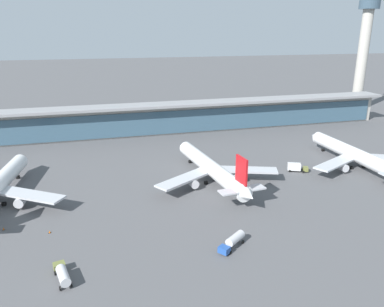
{
  "coord_description": "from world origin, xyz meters",
  "views": [
    {
      "loc": [
        -34.75,
        -113.2,
        49.44
      ],
      "look_at": [
        0.0,
        11.57,
        6.98
      ],
      "focal_mm": 35.46,
      "sensor_mm": 36.0,
      "label": 1
    }
  ],
  "objects_px": {
    "service_truck_by_tail_blue": "(233,241)",
    "safety_cone_delta": "(50,232)",
    "service_truck_under_wing_olive": "(296,167)",
    "airliner_right_stand": "(356,155)",
    "service_truck_mid_apron_olive": "(62,274)",
    "airliner_centre_stand": "(212,168)",
    "safety_cone_charlie": "(4,229)",
    "control_tower": "(364,46)"
  },
  "relations": [
    {
      "from": "service_truck_under_wing_olive",
      "to": "safety_cone_delta",
      "type": "relative_size",
      "value": 10.85
    },
    {
      "from": "airliner_right_stand",
      "to": "service_truck_by_tail_blue",
      "type": "distance_m",
      "value": 75.86
    },
    {
      "from": "service_truck_mid_apron_olive",
      "to": "control_tower",
      "type": "bearing_deg",
      "value": 37.35
    },
    {
      "from": "service_truck_by_tail_blue",
      "to": "safety_cone_delta",
      "type": "relative_size",
      "value": 11.77
    },
    {
      "from": "airliner_centre_stand",
      "to": "service_truck_under_wing_olive",
      "type": "distance_m",
      "value": 32.93
    },
    {
      "from": "airliner_right_stand",
      "to": "service_truck_under_wing_olive",
      "type": "bearing_deg",
      "value": 175.62
    },
    {
      "from": "control_tower",
      "to": "airliner_centre_stand",
      "type": "bearing_deg",
      "value": -144.75
    },
    {
      "from": "service_truck_under_wing_olive",
      "to": "safety_cone_charlie",
      "type": "bearing_deg",
      "value": -169.5
    },
    {
      "from": "service_truck_by_tail_blue",
      "to": "safety_cone_delta",
      "type": "distance_m",
      "value": 46.58
    },
    {
      "from": "control_tower",
      "to": "safety_cone_charlie",
      "type": "height_order",
      "value": "control_tower"
    },
    {
      "from": "service_truck_mid_apron_olive",
      "to": "service_truck_by_tail_blue",
      "type": "bearing_deg",
      "value": 3.54
    },
    {
      "from": "safety_cone_delta",
      "to": "airliner_right_stand",
      "type": "bearing_deg",
      "value": 10.87
    },
    {
      "from": "airliner_centre_stand",
      "to": "safety_cone_delta",
      "type": "bearing_deg",
      "value": -156.97
    },
    {
      "from": "safety_cone_delta",
      "to": "service_truck_by_tail_blue",
      "type": "bearing_deg",
      "value": -23.87
    },
    {
      "from": "airliner_centre_stand",
      "to": "airliner_right_stand",
      "type": "bearing_deg",
      "value": -0.99
    },
    {
      "from": "service_truck_under_wing_olive",
      "to": "safety_cone_delta",
      "type": "bearing_deg",
      "value": -164.97
    },
    {
      "from": "airliner_centre_stand",
      "to": "safety_cone_delta",
      "type": "relative_size",
      "value": 81.45
    },
    {
      "from": "service_truck_under_wing_olive",
      "to": "service_truck_by_tail_blue",
      "type": "bearing_deg",
      "value": -134.77
    },
    {
      "from": "service_truck_by_tail_blue",
      "to": "safety_cone_charlie",
      "type": "xyz_separation_m",
      "value": [
        -54.22,
        23.64,
        -1.39
      ]
    },
    {
      "from": "service_truck_under_wing_olive",
      "to": "service_truck_by_tail_blue",
      "type": "height_order",
      "value": "service_truck_under_wing_olive"
    },
    {
      "from": "service_truck_under_wing_olive",
      "to": "airliner_right_stand",
      "type": "bearing_deg",
      "value": -4.38
    },
    {
      "from": "airliner_centre_stand",
      "to": "service_truck_by_tail_blue",
      "type": "distance_m",
      "value": 41.36
    },
    {
      "from": "service_truck_under_wing_olive",
      "to": "service_truck_by_tail_blue",
      "type": "distance_m",
      "value": 58.14
    },
    {
      "from": "service_truck_mid_apron_olive",
      "to": "safety_cone_delta",
      "type": "bearing_deg",
      "value": 101.03
    },
    {
      "from": "airliner_centre_stand",
      "to": "safety_cone_charlie",
      "type": "height_order",
      "value": "airliner_centre_stand"
    },
    {
      "from": "service_truck_mid_apron_olive",
      "to": "control_tower",
      "type": "relative_size",
      "value": 0.12
    },
    {
      "from": "service_truck_by_tail_blue",
      "to": "control_tower",
      "type": "bearing_deg",
      "value": 43.88
    },
    {
      "from": "airliner_centre_stand",
      "to": "airliner_right_stand",
      "type": "relative_size",
      "value": 1.0
    },
    {
      "from": "airliner_right_stand",
      "to": "service_truck_under_wing_olive",
      "type": "relative_size",
      "value": 7.48
    },
    {
      "from": "airliner_centre_stand",
      "to": "control_tower",
      "type": "xyz_separation_m",
      "value": [
        127.8,
        90.32,
        35.23
      ]
    },
    {
      "from": "service_truck_mid_apron_olive",
      "to": "safety_cone_charlie",
      "type": "height_order",
      "value": "service_truck_mid_apron_olive"
    },
    {
      "from": "service_truck_mid_apron_olive",
      "to": "service_truck_by_tail_blue",
      "type": "distance_m",
      "value": 38.52
    },
    {
      "from": "service_truck_mid_apron_olive",
      "to": "safety_cone_charlie",
      "type": "xyz_separation_m",
      "value": [
        -15.78,
        26.02,
        -1.39
      ]
    },
    {
      "from": "airliner_centre_stand",
      "to": "airliner_right_stand",
      "type": "xyz_separation_m",
      "value": [
        56.54,
        -0.97,
        0.0
      ]
    },
    {
      "from": "control_tower",
      "to": "airliner_right_stand",
      "type": "bearing_deg",
      "value": -127.97
    },
    {
      "from": "service_truck_mid_apron_olive",
      "to": "service_truck_by_tail_blue",
      "type": "relative_size",
      "value": 1.08
    },
    {
      "from": "airliner_right_stand",
      "to": "service_truck_mid_apron_olive",
      "type": "xyz_separation_m",
      "value": [
        -103.16,
        -41.83,
        -3.07
      ]
    },
    {
      "from": "airliner_centre_stand",
      "to": "safety_cone_delta",
      "type": "distance_m",
      "value": 55.34
    },
    {
      "from": "airliner_centre_stand",
      "to": "service_truck_by_tail_blue",
      "type": "height_order",
      "value": "airliner_centre_stand"
    },
    {
      "from": "service_truck_mid_apron_olive",
      "to": "airliner_right_stand",
      "type": "bearing_deg",
      "value": 22.07
    },
    {
      "from": "service_truck_by_tail_blue",
      "to": "control_tower",
      "type": "height_order",
      "value": "control_tower"
    },
    {
      "from": "service_truck_under_wing_olive",
      "to": "service_truck_by_tail_blue",
      "type": "xyz_separation_m",
      "value": [
        -40.95,
        -41.28,
        0.02
      ]
    }
  ]
}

